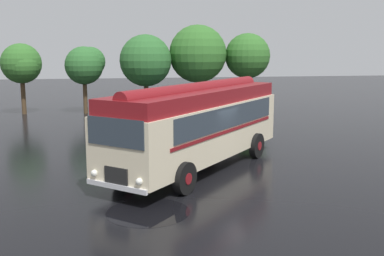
{
  "coord_description": "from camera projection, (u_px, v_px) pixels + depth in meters",
  "views": [
    {
      "loc": [
        -3.7,
        -17.12,
        4.74
      ],
      "look_at": [
        -0.4,
        1.73,
        1.4
      ],
      "focal_mm": 42.0,
      "sensor_mm": 36.0,
      "label": 1
    }
  ],
  "objects": [
    {
      "name": "car_mid_left",
      "position": [
        186.0,
        109.0,
        29.84
      ],
      "size": [
        1.98,
        4.21,
        1.66
      ],
      "color": "navy",
      "rests_on": "ground"
    },
    {
      "name": "car_near_left",
      "position": [
        145.0,
        110.0,
        29.25
      ],
      "size": [
        2.16,
        4.3,
        1.66
      ],
      "color": "#144C28",
      "rests_on": "ground"
    },
    {
      "name": "vintage_bus",
      "position": [
        198.0,
        122.0,
        17.88
      ],
      "size": [
        8.47,
        9.21,
        3.49
      ],
      "color": "beige",
      "rests_on": "ground"
    },
    {
      "name": "tree_left_of_centre",
      "position": [
        86.0,
        64.0,
        33.4
      ],
      "size": [
        2.99,
        2.82,
        5.0
      ],
      "color": "#4C3823",
      "rests_on": "ground"
    },
    {
      "name": "puddle_patch",
      "position": [
        148.0,
        212.0,
        13.29
      ],
      "size": [
        2.49,
        2.49,
        0.01
      ],
      "primitive_type": "cylinder",
      "color": "black",
      "rests_on": "ground"
    },
    {
      "name": "ground_plane",
      "position": [
        209.0,
        169.0,
        18.05
      ],
      "size": [
        120.0,
        120.0,
        0.0
      ],
      "primitive_type": "plane",
      "color": "black"
    },
    {
      "name": "tree_far_right",
      "position": [
        248.0,
        56.0,
        35.96
      ],
      "size": [
        3.6,
        3.6,
        6.06
      ],
      "color": "#4C3823",
      "rests_on": "ground"
    },
    {
      "name": "tree_centre",
      "position": [
        144.0,
        60.0,
        33.87
      ],
      "size": [
        3.92,
        3.92,
        5.9
      ],
      "color": "#4C3823",
      "rests_on": "ground"
    },
    {
      "name": "tree_right_of_centre",
      "position": [
        199.0,
        53.0,
        35.16
      ],
      "size": [
        4.5,
        4.5,
        6.68
      ],
      "color": "#4C3823",
      "rests_on": "ground"
    },
    {
      "name": "car_mid_right",
      "position": [
        225.0,
        109.0,
        29.7
      ],
      "size": [
        2.35,
        4.38,
        1.66
      ],
      "color": "silver",
      "rests_on": "ground"
    },
    {
      "name": "tree_far_left",
      "position": [
        22.0,
        64.0,
        32.79
      ],
      "size": [
        2.93,
        2.97,
        5.22
      ],
      "color": "#4C3823",
      "rests_on": "ground"
    }
  ]
}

